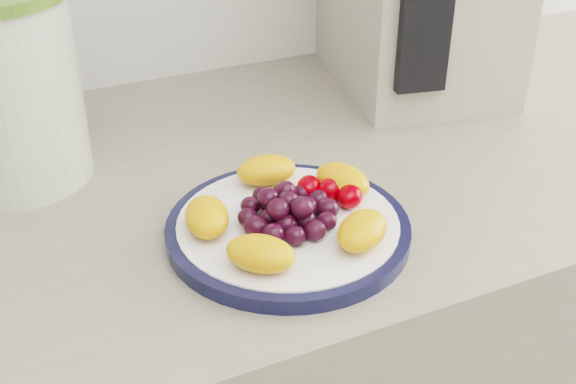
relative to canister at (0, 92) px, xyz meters
name	(u,v)px	position (x,y,z in m)	size (l,w,h in m)	color
plate_rim	(288,229)	(0.22, -0.24, -0.09)	(0.24, 0.24, 0.01)	#111532
plate_face	(288,229)	(0.22, -0.24, -0.09)	(0.22, 0.22, 0.02)	white
canister	(0,92)	(0.00, 0.00, 0.00)	(0.17, 0.17, 0.20)	#445B19
fruit_plate	(293,207)	(0.23, -0.23, -0.07)	(0.21, 0.20, 0.04)	orange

